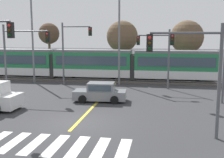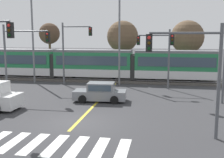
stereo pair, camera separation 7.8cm
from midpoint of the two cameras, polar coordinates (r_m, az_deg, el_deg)
ground_plane at (r=17.41m, az=-6.97°, el=-8.81°), size 200.00×200.00×0.00m
track_bed at (r=32.97m, az=1.35°, el=-0.20°), size 120.00×4.00×0.18m
rail_near at (r=32.24m, az=1.15°, el=-0.15°), size 120.00×0.08×0.10m
rail_far at (r=33.65m, az=1.53°, el=0.23°), size 120.00×0.08×0.10m
light_rail_tram at (r=33.29m, az=-3.72°, el=3.27°), size 28.00×2.64×3.43m
crosswalk_stripe_1 at (r=15.12m, az=-19.27°, el=-12.01°), size 0.56×2.80×0.01m
crosswalk_stripe_2 at (r=14.63m, az=-15.42°, el=-12.54°), size 0.56×2.80×0.01m
crosswalk_stripe_3 at (r=14.21m, az=-11.31°, el=-13.04°), size 0.56×2.80×0.01m
crosswalk_stripe_4 at (r=13.87m, az=-6.96°, el=-13.50°), size 0.56×2.80×0.01m
crosswalk_stripe_5 at (r=13.60m, az=-2.39°, el=-13.90°), size 0.56×2.80×0.01m
crosswalk_stripe_6 at (r=13.42m, az=2.34°, el=-14.22°), size 0.56×2.80×0.01m
lane_centre_line at (r=23.36m, az=-2.39°, el=-4.18°), size 0.20×15.93×0.01m
sedan_crossing at (r=22.68m, az=-2.34°, el=-2.78°), size 4.31×2.13×1.52m
traffic_light_mid_right at (r=22.92m, az=18.52°, el=5.06°), size 4.25×0.38×5.92m
traffic_light_far_right at (r=27.98m, az=9.38°, el=5.69°), size 3.25×0.38×5.86m
traffic_light_far_left at (r=30.04m, az=-8.01°, el=6.92°), size 3.25×0.38×6.59m
traffic_light_near_right at (r=14.67m, az=16.34°, el=3.01°), size 3.75×0.38×5.86m
traffic_light_mid_left at (r=25.48m, az=-18.11°, el=5.71°), size 4.25×0.38×6.19m
street_lamp_west at (r=32.62m, az=-15.49°, el=9.01°), size 2.15×0.28×9.91m
street_lamp_centre at (r=29.89m, az=1.93°, el=8.86°), size 2.15×0.28×9.39m
bare_tree_far_west at (r=39.47m, az=-12.55°, el=8.92°), size 2.82×2.82×6.94m
bare_tree_west at (r=36.42m, az=2.23°, el=8.61°), size 4.02×4.02×7.15m
bare_tree_east at (r=36.79m, az=15.12°, el=8.21°), size 4.15×4.15×7.15m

